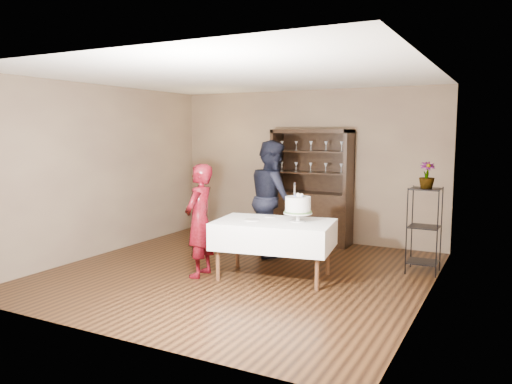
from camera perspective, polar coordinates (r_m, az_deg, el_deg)
floor at (r=7.08m, az=-1.95°, el=-9.17°), size 5.00×5.00×0.00m
ceiling at (r=6.84m, az=-2.05°, el=13.10°), size 5.00×5.00×0.00m
back_wall at (r=9.08m, az=5.80°, el=3.01°), size 5.00×0.02×2.70m
wall_left at (r=8.35m, az=-17.12°, el=2.40°), size 0.02×5.00×2.70m
wall_right at (r=6.01m, az=19.21°, el=0.69°), size 0.02×5.00×2.70m
china_hutch at (r=8.86m, az=6.35°, el=-1.55°), size 1.40×0.48×2.00m
plant_etagere at (r=7.32m, az=18.67°, el=-3.77°), size 0.42×0.42×1.20m
cake_table at (r=6.71m, az=2.08°, el=-4.88°), size 1.68×1.19×0.78m
woman at (r=6.79m, az=-6.45°, el=-3.25°), size 0.42×0.59×1.54m
man at (r=7.90m, az=1.93°, el=-0.70°), size 1.08×1.13×1.83m
cake at (r=6.63m, az=4.82°, el=-1.60°), size 0.44×0.44×0.52m
plate_near at (r=6.71m, az=-0.45°, el=-3.21°), size 0.28×0.28×0.01m
plate_far at (r=6.99m, az=1.63°, el=-2.80°), size 0.18×0.18×0.01m
potted_plant at (r=7.19m, az=18.95°, el=1.83°), size 0.27×0.27×0.37m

